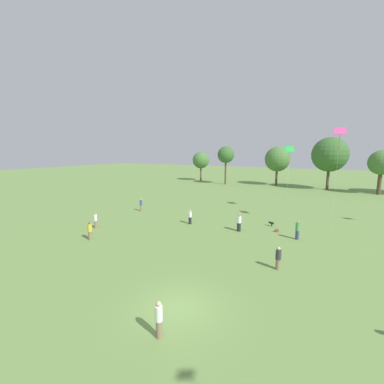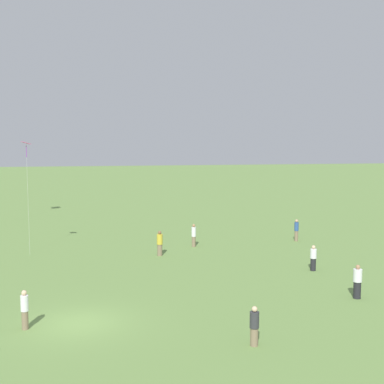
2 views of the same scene
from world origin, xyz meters
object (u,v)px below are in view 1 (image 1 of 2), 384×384
at_px(kite_0, 340,134).
at_px(picnic_bag_0, 277,231).
at_px(person_7, 190,217).
at_px(person_9, 239,223).
at_px(dog_0, 271,223).
at_px(person_10, 141,205).
at_px(kite_2, 290,151).
at_px(person_8, 278,258).
at_px(person_6, 90,231).
at_px(person_5, 297,230).
at_px(person_3, 159,319).
at_px(person_4, 95,220).

distance_m(kite_0, picnic_bag_0, 11.79).
relative_size(person_7, person_9, 0.90).
distance_m(kite_0, dog_0, 11.62).
height_order(person_10, picnic_bag_0, person_10).
distance_m(person_9, kite_2, 13.66).
relative_size(person_9, person_10, 1.02).
bearing_deg(person_8, person_9, 149.25).
distance_m(person_10, kite_0, 25.67).
relative_size(person_8, dog_0, 2.62).
xyz_separation_m(person_6, dog_0, (14.25, 13.03, -0.52)).
relative_size(person_8, kite_0, 0.16).
bearing_deg(kite_0, person_6, -100.98).
bearing_deg(person_5, person_7, -13.83).
distance_m(person_3, person_6, 15.47).
distance_m(person_7, dog_0, 9.27).
relative_size(person_10, picnic_bag_0, 4.40).
bearing_deg(picnic_bag_0, person_10, 178.86).
distance_m(person_5, person_7, 11.66).
xyz_separation_m(person_4, kite_0, (22.89, 11.91, 9.25)).
relative_size(person_6, person_9, 0.99).
height_order(person_8, kite_0, kite_0).
distance_m(person_6, person_8, 17.17).
distance_m(person_8, picnic_bag_0, 9.06).
xyz_separation_m(person_3, kite_2, (1.08, 27.88, 7.55)).
bearing_deg(kite_0, person_9, -105.60).
xyz_separation_m(person_8, person_9, (-5.38, 7.18, 0.06)).
bearing_deg(person_8, person_10, 178.17).
bearing_deg(person_10, kite_2, -30.41).
distance_m(person_3, person_5, 17.61).
relative_size(person_9, picnic_bag_0, 4.49).
relative_size(person_7, person_10, 0.92).
relative_size(person_3, person_7, 1.09).
xyz_separation_m(person_5, kite_2, (-2.73, 10.69, 7.56)).
bearing_deg(person_6, person_10, 112.54).
xyz_separation_m(person_4, person_6, (2.62, -2.90, -0.01)).
bearing_deg(kite_2, picnic_bag_0, -70.12).
relative_size(person_3, kite_2, 0.20).
bearing_deg(person_8, kite_2, 119.80).
bearing_deg(person_4, person_9, 150.55).
distance_m(person_3, person_9, 17.02).
distance_m(person_3, kite_0, 24.97).
bearing_deg(person_4, person_6, 77.74).
xyz_separation_m(person_7, kite_0, (14.53, 5.44, 9.34)).
height_order(person_3, person_7, person_3).
height_order(person_4, person_5, person_5).
xyz_separation_m(person_7, kite_2, (8.92, 11.11, 7.65)).
xyz_separation_m(person_5, person_9, (-5.76, -0.28, -0.00)).
height_order(person_6, person_8, person_6).
xyz_separation_m(person_5, dog_0, (-3.15, 3.24, -0.53)).
distance_m(person_4, picnic_bag_0, 19.69).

